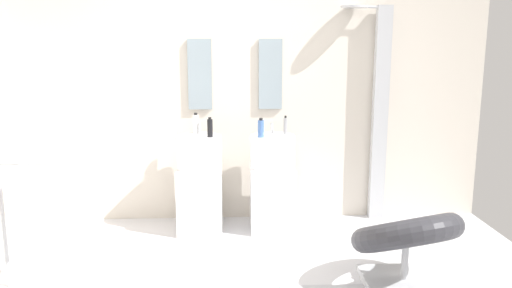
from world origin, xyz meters
The scene contains 12 objects.
rear_partition centered at (0.00, 1.65, 1.30)m, with size 4.80×0.10×2.60m, color beige.
pedestal_sink_left centered at (-0.33, 1.25, 0.45)m, with size 0.41×0.41×0.99m.
pedestal_sink_right centered at (0.33, 1.25, 0.45)m, with size 0.41×0.41×0.99m.
vanity_mirror_left centered at (-0.33, 1.58, 1.42)m, with size 0.22×0.03×0.66m, color #8C9EA8.
vanity_mirror_right centered at (0.33, 1.58, 1.42)m, with size 0.22×0.03×0.66m, color #8C9EA8.
shower_column centered at (1.37, 1.53, 1.08)m, with size 0.49×0.24×2.05m.
lounge_chair centered at (1.18, 0.07, 0.35)m, with size 1.01×1.01×0.65m.
towel_rack centered at (-1.48, 0.19, 0.63)m, with size 0.37×0.22×0.95m.
soap_bottle_white centered at (-0.36, 1.39, 0.98)m, with size 0.06×0.06×0.19m.
soap_bottle_grey centered at (0.45, 1.32, 0.97)m, with size 0.04×0.04×0.17m.
soap_bottle_black centered at (-0.23, 1.20, 0.97)m, with size 0.05×0.05×0.18m.
soap_bottle_blue centered at (0.22, 1.16, 0.97)m, with size 0.06×0.06×0.17m.
Camera 1 is at (-0.02, -3.25, 1.70)m, focal length 35.76 mm.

